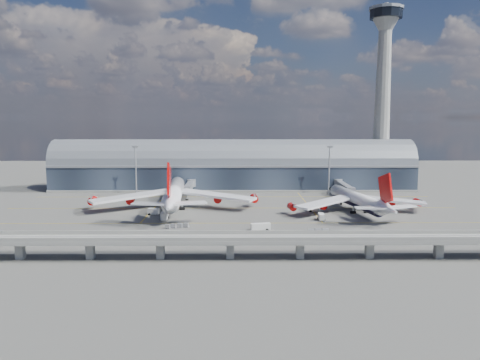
{
  "coord_description": "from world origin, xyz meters",
  "views": [
    {
      "loc": [
        1.65,
        -185.03,
        40.13
      ],
      "look_at": [
        3.38,
        10.0,
        14.0
      ],
      "focal_mm": 35.0,
      "sensor_mm": 36.0,
      "label": 1
    }
  ],
  "objects_px": {
    "floodlight_mast_left": "(136,169)",
    "service_truck_1": "(153,211)",
    "service_truck_0": "(165,216)",
    "airliner_right": "(358,200)",
    "service_truck_3": "(321,217)",
    "floodlight_mast_right": "(329,169)",
    "airliner_left": "(174,194)",
    "service_truck_2": "(261,227)",
    "cargo_train_2": "(318,232)",
    "cargo_train_1": "(209,236)",
    "control_tower": "(383,97)",
    "service_truck_4": "(313,208)",
    "service_truck_5": "(170,196)",
    "cargo_train_0": "(177,226)"
  },
  "relations": [
    {
      "from": "service_truck_1",
      "to": "service_truck_2",
      "type": "bearing_deg",
      "value": -111.49
    },
    {
      "from": "floodlight_mast_right",
      "to": "service_truck_2",
      "type": "bearing_deg",
      "value": -117.36
    },
    {
      "from": "airliner_right",
      "to": "service_truck_4",
      "type": "bearing_deg",
      "value": 162.27
    },
    {
      "from": "cargo_train_1",
      "to": "service_truck_3",
      "type": "bearing_deg",
      "value": -36.89
    },
    {
      "from": "service_truck_2",
      "to": "service_truck_5",
      "type": "relative_size",
      "value": 1.08
    },
    {
      "from": "airliner_left",
      "to": "service_truck_0",
      "type": "height_order",
      "value": "airliner_left"
    },
    {
      "from": "service_truck_5",
      "to": "service_truck_0",
      "type": "bearing_deg",
      "value": -151.53
    },
    {
      "from": "airliner_left",
      "to": "service_truck_2",
      "type": "height_order",
      "value": "airliner_left"
    },
    {
      "from": "airliner_right",
      "to": "cargo_train_2",
      "type": "relative_size",
      "value": 8.33
    },
    {
      "from": "airliner_left",
      "to": "service_truck_4",
      "type": "height_order",
      "value": "airliner_left"
    },
    {
      "from": "service_truck_3",
      "to": "service_truck_4",
      "type": "bearing_deg",
      "value": 94.66
    },
    {
      "from": "service_truck_3",
      "to": "control_tower",
      "type": "bearing_deg",
      "value": 63.48
    },
    {
      "from": "airliner_right",
      "to": "service_truck_3",
      "type": "xyz_separation_m",
      "value": [
        -18.31,
        -15.03,
        -3.91
      ]
    },
    {
      "from": "floodlight_mast_left",
      "to": "cargo_train_1",
      "type": "distance_m",
      "value": 98.06
    },
    {
      "from": "control_tower",
      "to": "cargo_train_2",
      "type": "relative_size",
      "value": 13.57
    },
    {
      "from": "floodlight_mast_right",
      "to": "service_truck_1",
      "type": "bearing_deg",
      "value": -149.4
    },
    {
      "from": "service_truck_1",
      "to": "service_truck_4",
      "type": "height_order",
      "value": "service_truck_4"
    },
    {
      "from": "service_truck_2",
      "to": "airliner_left",
      "type": "bearing_deg",
      "value": 31.45
    },
    {
      "from": "service_truck_4",
      "to": "control_tower",
      "type": "bearing_deg",
      "value": 43.36
    },
    {
      "from": "control_tower",
      "to": "cargo_train_0",
      "type": "height_order",
      "value": "control_tower"
    },
    {
      "from": "service_truck_0",
      "to": "service_truck_1",
      "type": "height_order",
      "value": "service_truck_0"
    },
    {
      "from": "floodlight_mast_right",
      "to": "service_truck_0",
      "type": "distance_m",
      "value": 97.01
    },
    {
      "from": "floodlight_mast_left",
      "to": "service_truck_1",
      "type": "relative_size",
      "value": 5.24
    },
    {
      "from": "service_truck_1",
      "to": "service_truck_3",
      "type": "bearing_deg",
      "value": -88.08
    },
    {
      "from": "airliner_left",
      "to": "airliner_right",
      "type": "distance_m",
      "value": 79.59
    },
    {
      "from": "airliner_left",
      "to": "airliner_right",
      "type": "relative_size",
      "value": 1.25
    },
    {
      "from": "airliner_left",
      "to": "service_truck_2",
      "type": "bearing_deg",
      "value": -51.53
    },
    {
      "from": "airliner_right",
      "to": "service_truck_1",
      "type": "xyz_separation_m",
      "value": [
        -86.32,
        -4.19,
        -3.88
      ]
    },
    {
      "from": "service_truck_1",
      "to": "cargo_train_0",
      "type": "xyz_separation_m",
      "value": [
        12.62,
        -23.6,
        -0.56
      ]
    },
    {
      "from": "floodlight_mast_left",
      "to": "service_truck_1",
      "type": "xyz_separation_m",
      "value": [
        17.33,
        -48.9,
        -12.29
      ]
    },
    {
      "from": "service_truck_1",
      "to": "service_truck_5",
      "type": "bearing_deg",
      "value": 8.51
    },
    {
      "from": "control_tower",
      "to": "service_truck_2",
      "type": "relative_size",
      "value": 14.17
    },
    {
      "from": "floodlight_mast_left",
      "to": "service_truck_3",
      "type": "xyz_separation_m",
      "value": [
        85.34,
        -59.75,
        -12.33
      ]
    },
    {
      "from": "floodlight_mast_right",
      "to": "service_truck_0",
      "type": "relative_size",
      "value": 3.48
    },
    {
      "from": "airliner_left",
      "to": "service_truck_3",
      "type": "height_order",
      "value": "airliner_left"
    },
    {
      "from": "service_truck_2",
      "to": "control_tower",
      "type": "bearing_deg",
      "value": -46.79
    },
    {
      "from": "service_truck_0",
      "to": "service_truck_1",
      "type": "relative_size",
      "value": 1.51
    },
    {
      "from": "cargo_train_0",
      "to": "service_truck_2",
      "type": "bearing_deg",
      "value": -81.13
    },
    {
      "from": "airliner_left",
      "to": "service_truck_3",
      "type": "bearing_deg",
      "value": -24.47
    },
    {
      "from": "cargo_train_2",
      "to": "cargo_train_1",
      "type": "bearing_deg",
      "value": 102.64
    },
    {
      "from": "floodlight_mast_right",
      "to": "cargo_train_2",
      "type": "relative_size",
      "value": 3.39
    },
    {
      "from": "service_truck_4",
      "to": "service_truck_3",
      "type": "bearing_deg",
      "value": -99.41
    },
    {
      "from": "floodlight_mast_left",
      "to": "service_truck_2",
      "type": "height_order",
      "value": "floodlight_mast_left"
    },
    {
      "from": "airliner_right",
      "to": "service_truck_1",
      "type": "relative_size",
      "value": 12.89
    },
    {
      "from": "floodlight_mast_right",
      "to": "cargo_train_0",
      "type": "relative_size",
      "value": 2.86
    },
    {
      "from": "airliner_left",
      "to": "service_truck_4",
      "type": "bearing_deg",
      "value": -8.85
    },
    {
      "from": "airliner_right",
      "to": "service_truck_3",
      "type": "relative_size",
      "value": 11.75
    },
    {
      "from": "floodlight_mast_left",
      "to": "service_truck_5",
      "type": "xyz_separation_m",
      "value": [
        18.92,
        -12.22,
        -12.08
      ]
    },
    {
      "from": "service_truck_0",
      "to": "cargo_train_0",
      "type": "relative_size",
      "value": 0.82
    },
    {
      "from": "cargo_train_2",
      "to": "floodlight_mast_right",
      "type": "bearing_deg",
      "value": -9.0
    }
  ]
}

